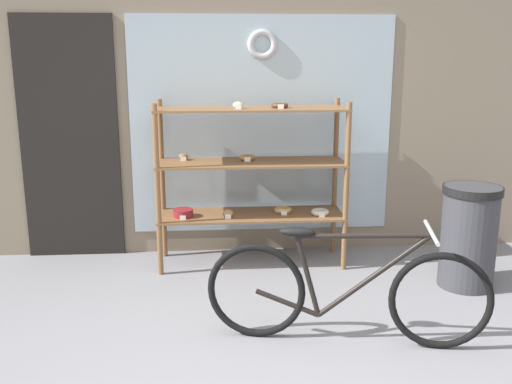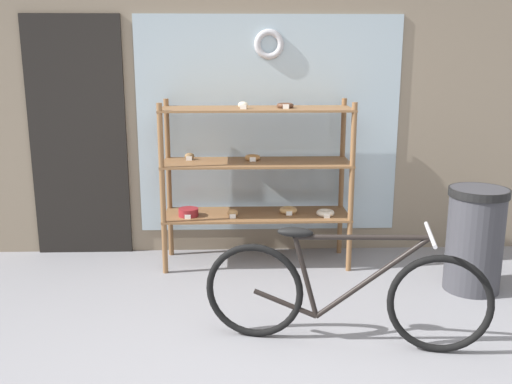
{
  "view_description": "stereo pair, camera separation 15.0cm",
  "coord_description": "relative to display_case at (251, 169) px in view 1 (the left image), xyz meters",
  "views": [
    {
      "loc": [
        -0.23,
        -2.69,
        1.75
      ],
      "look_at": [
        0.04,
        0.93,
        0.88
      ],
      "focal_mm": 40.0,
      "sensor_mm": 36.0,
      "label": 1
    },
    {
      "loc": [
        -0.08,
        -2.7,
        1.75
      ],
      "look_at": [
        0.04,
        0.93,
        0.88
      ],
      "focal_mm": 40.0,
      "sensor_mm": 36.0,
      "label": 2
    }
  ],
  "objects": [
    {
      "name": "bicycle",
      "position": [
        0.49,
        -1.46,
        -0.49
      ],
      "size": [
        1.72,
        0.53,
        0.75
      ],
      "rotation": [
        0.0,
        0.0,
        -0.21
      ],
      "color": "black",
      "rests_on": "ground_plane"
    },
    {
      "name": "display_case",
      "position": [
        0.0,
        0.0,
        0.0
      ],
      "size": [
        1.57,
        0.49,
        1.4
      ],
      "color": "brown",
      "rests_on": "ground_plane"
    },
    {
      "name": "storefront_facade",
      "position": [
        -0.12,
        0.38,
        0.87
      ],
      "size": [
        5.4,
        0.13,
        3.48
      ],
      "color": "gray",
      "rests_on": "ground_plane"
    },
    {
      "name": "trash_bin",
      "position": [
        1.64,
        -0.64,
        -0.4
      ],
      "size": [
        0.44,
        0.44,
        0.8
      ],
      "color": "#38383D",
      "rests_on": "ground_plane"
    }
  ]
}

